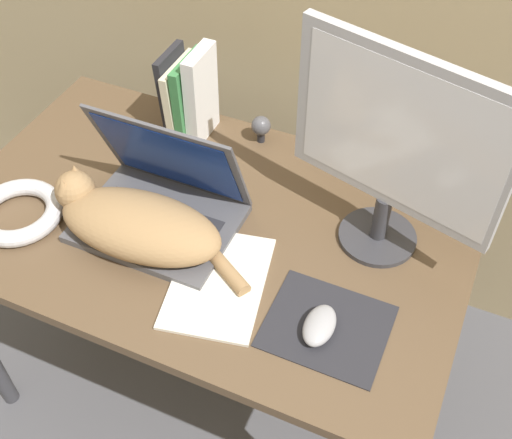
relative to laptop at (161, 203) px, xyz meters
name	(u,v)px	position (x,y,z in m)	size (l,w,h in m)	color
desk	(209,243)	(0.09, 0.03, -0.13)	(1.20, 0.74, 0.71)	brown
laptop	(161,203)	(0.00, 0.00, 0.00)	(0.35, 0.27, 0.27)	#4C4C51
cat	(135,223)	(-0.02, -0.08, 0.01)	(0.50, 0.20, 0.13)	#99754C
external_monitor	(396,147)	(0.47, 0.14, 0.22)	(0.45, 0.17, 0.48)	#333338
mousepad	(327,326)	(0.44, -0.13, -0.05)	(0.24, 0.21, 0.00)	#232328
computer_mouse	(319,325)	(0.43, -0.14, -0.03)	(0.06, 0.10, 0.03)	#99999E
book_row	(190,96)	(-0.09, 0.31, 0.06)	(0.11, 0.16, 0.25)	#232328
cable_coil	(18,212)	(-0.30, -0.13, -0.03)	(0.21, 0.21, 0.04)	silver
notepad	(218,282)	(0.20, -0.12, -0.05)	(0.24, 0.31, 0.01)	silver
webcam	(261,127)	(0.10, 0.35, 0.00)	(0.05, 0.05, 0.08)	#232328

